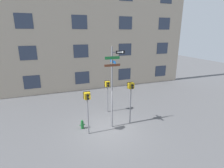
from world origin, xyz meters
The scene contains 7 objects.
ground_plane centered at (0.00, 0.00, 0.00)m, with size 60.00×60.00×0.00m, color #515154.
building_facade centered at (0.00, 8.62, 6.84)m, with size 24.00×0.64×13.69m.
street_sign_pole centered at (0.39, 0.23, 3.05)m, with size 1.29×0.88×5.14m.
pedestrian_signal_left centered at (-1.27, -0.04, 2.11)m, with size 0.40×0.40×2.67m.
pedestrian_signal_right centered at (1.64, 0.28, 2.25)m, with size 0.42×0.40×2.86m.
pedestrian_signal_across centered at (0.79, 2.45, 1.95)m, with size 0.38×0.40×2.47m.
fire_hydrant centered at (-1.52, 0.69, 0.29)m, with size 0.35×0.19×0.60m.
Camera 1 is at (-3.14, -9.26, 5.92)m, focal length 28.00 mm.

